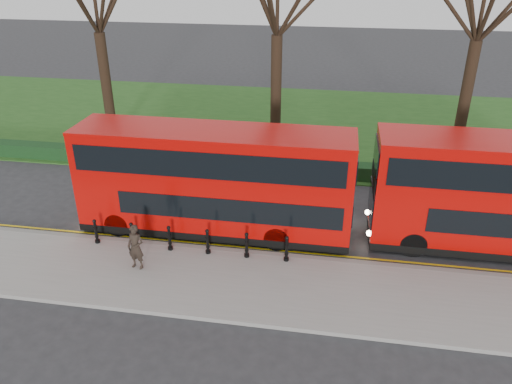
# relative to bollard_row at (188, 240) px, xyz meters

# --- Properties ---
(ground) EXTENTS (120.00, 120.00, 0.00)m
(ground) POSITION_rel_bollard_row_xyz_m (-0.15, 1.35, -0.65)
(ground) COLOR #28282B
(ground) RESTS_ON ground
(pavement) EXTENTS (60.00, 4.00, 0.15)m
(pavement) POSITION_rel_bollard_row_xyz_m (-0.15, -1.65, -0.57)
(pavement) COLOR gray
(pavement) RESTS_ON ground
(kerb) EXTENTS (60.00, 0.25, 0.16)m
(kerb) POSITION_rel_bollard_row_xyz_m (-0.15, 0.35, -0.57)
(kerb) COLOR slate
(kerb) RESTS_ON ground
(grass_verge) EXTENTS (60.00, 18.00, 0.06)m
(grass_verge) POSITION_rel_bollard_row_xyz_m (-0.15, 16.35, -0.62)
(grass_verge) COLOR #204A18
(grass_verge) RESTS_ON ground
(hedge) EXTENTS (60.00, 0.90, 0.80)m
(hedge) POSITION_rel_bollard_row_xyz_m (-0.15, 8.15, -0.25)
(hedge) COLOR black
(hedge) RESTS_ON ground
(yellow_line_outer) EXTENTS (60.00, 0.10, 0.01)m
(yellow_line_outer) POSITION_rel_bollard_row_xyz_m (-0.15, 0.65, -0.64)
(yellow_line_outer) COLOR yellow
(yellow_line_outer) RESTS_ON ground
(yellow_line_inner) EXTENTS (60.00, 0.10, 0.01)m
(yellow_line_inner) POSITION_rel_bollard_row_xyz_m (-0.15, 0.85, -0.64)
(yellow_line_inner) COLOR yellow
(yellow_line_inner) RESTS_ON ground
(bollard_row) EXTENTS (7.73, 0.15, 1.00)m
(bollard_row) POSITION_rel_bollard_row_xyz_m (0.00, 0.00, 0.00)
(bollard_row) COLOR black
(bollard_row) RESTS_ON pavement
(bus_lead) EXTENTS (11.09, 2.55, 4.41)m
(bus_lead) POSITION_rel_bollard_row_xyz_m (0.58, 2.04, 1.57)
(bus_lead) COLOR #AE0704
(bus_lead) RESTS_ON ground
(pedestrian) EXTENTS (0.70, 0.52, 1.75)m
(pedestrian) POSITION_rel_bollard_row_xyz_m (-1.55, -1.35, 0.37)
(pedestrian) COLOR black
(pedestrian) RESTS_ON pavement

